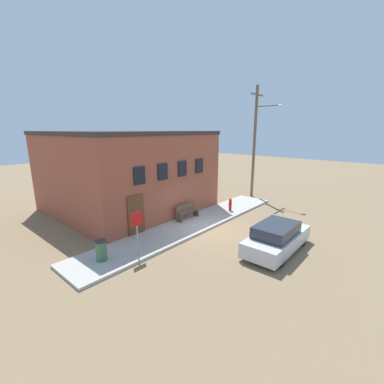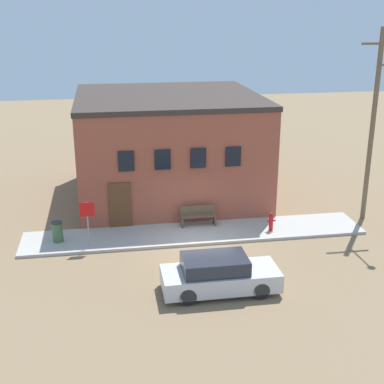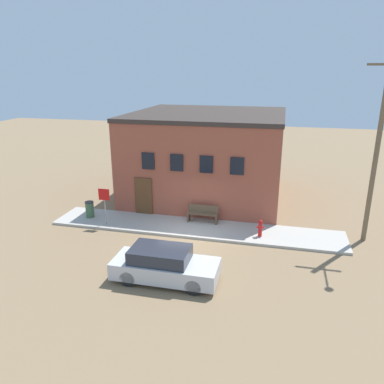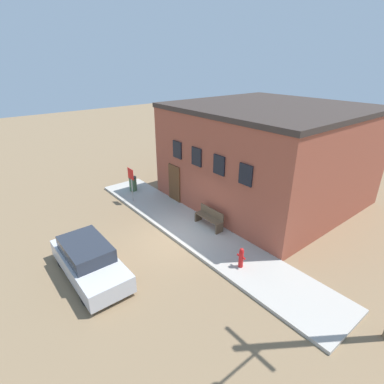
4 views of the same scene
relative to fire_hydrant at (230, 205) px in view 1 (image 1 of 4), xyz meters
The scene contains 9 objects.
ground_plane 3.49m from the fire_hydrant, 165.88° to the right, with size 80.00×80.00×0.00m, color #846B4C.
sidewalk 3.40m from the fire_hydrant, behind, with size 14.93×2.43×0.13m.
brick_building 7.43m from the fire_hydrant, 122.24° to the left, with size 9.19×9.00×5.34m.
fire_hydrant is the anchor object (origin of this frame).
stop_sign 7.97m from the fire_hydrant, behind, with size 0.60×0.06×1.94m.
bench 3.27m from the fire_hydrant, 159.88° to the left, with size 1.58×0.44×0.90m.
trash_bin 9.23m from the fire_hydrant, behind, with size 0.47×0.47×0.88m.
utility_pole 6.48m from the fire_hydrant, 10.18° to the left, with size 1.80×2.17×8.73m.
parked_car 5.75m from the fire_hydrant, 125.85° to the right, with size 4.10×1.64×1.34m.
Camera 1 is at (-10.75, -8.01, 5.44)m, focal length 24.00 mm.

